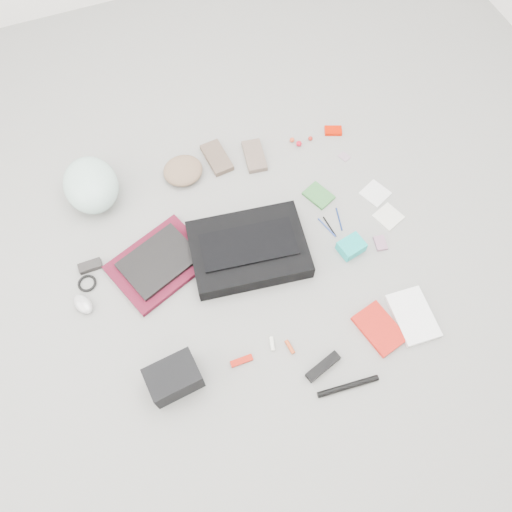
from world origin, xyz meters
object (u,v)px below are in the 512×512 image
object	(u,v)px
camera_bag	(174,378)
accordion_wallet	(351,247)
messenger_bag	(249,249)
book_red	(379,329)
laptop	(159,261)
bike_helmet	(91,185)

from	to	relation	value
camera_bag	accordion_wallet	distance (m)	0.97
messenger_bag	book_red	xyz separation A→B (m)	(0.39, -0.54, -0.03)
laptop	accordion_wallet	world-z (taller)	accordion_wallet
bike_helmet	accordion_wallet	world-z (taller)	bike_helmet
messenger_bag	camera_bag	distance (m)	0.65
camera_bag	book_red	size ratio (longest dim) A/B	0.96
book_red	accordion_wallet	distance (m)	0.40
messenger_bag	camera_bag	size ratio (longest dim) A/B	2.54
laptop	camera_bag	xyz separation A→B (m)	(-0.09, -0.53, 0.03)
book_red	bike_helmet	bearing A→B (deg)	117.51
bike_helmet	book_red	xyz separation A→B (m)	(0.97, -1.11, -0.08)
laptop	camera_bag	world-z (taller)	camera_bag
accordion_wallet	messenger_bag	bearing A→B (deg)	149.65
camera_bag	book_red	distance (m)	0.88
messenger_bag	laptop	bearing A→B (deg)	174.94
messenger_bag	bike_helmet	distance (m)	0.81
messenger_bag	accordion_wallet	world-z (taller)	messenger_bag
laptop	book_red	size ratio (longest dim) A/B	1.50
accordion_wallet	book_red	bearing A→B (deg)	-109.97
laptop	book_red	xyz separation A→B (m)	(0.78, -0.63, -0.03)
laptop	bike_helmet	distance (m)	0.51
laptop	camera_bag	distance (m)	0.54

